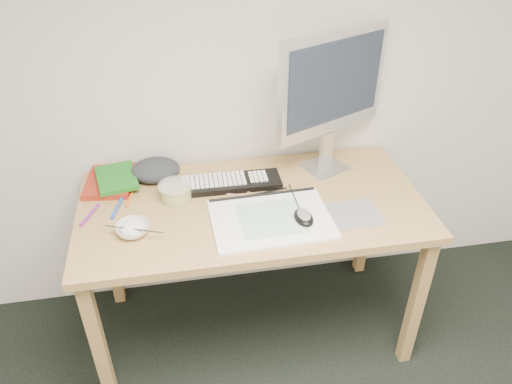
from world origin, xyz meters
TOP-DOWN VIEW (x-y plane):
  - desk at (-0.02, 1.43)m, footprint 1.40×0.70m
  - mousepad at (0.37, 1.28)m, footprint 0.20×0.18m
  - sketchpad at (0.04, 1.30)m, footprint 0.47×0.34m
  - keyboard at (-0.09, 1.57)m, footprint 0.43×0.14m
  - monitor at (0.35, 1.64)m, footprint 0.50×0.26m
  - mouse at (0.16, 1.27)m, footprint 0.08×0.12m
  - rice_bowl at (-0.49, 1.31)m, footprint 0.14×0.14m
  - chopsticks at (-0.48, 1.29)m, footprint 0.22×0.10m
  - fruit_tub at (-0.32, 1.51)m, footprint 0.14×0.14m
  - book_red at (-0.59, 1.68)m, footprint 0.22×0.27m
  - book_green at (-0.56, 1.66)m, footprint 0.20×0.24m
  - cloth_lump at (-0.40, 1.69)m, footprint 0.20×0.17m
  - pencil_pink at (-0.04, 1.48)m, footprint 0.17×0.07m
  - pencil_tan at (-0.01, 1.49)m, footprint 0.13×0.12m
  - pencil_black at (0.06, 1.49)m, footprint 0.18×0.04m
  - marker_blue at (-0.55, 1.48)m, footprint 0.05×0.14m
  - marker_orange at (-0.51, 1.54)m, footprint 0.03×0.12m
  - marker_purple at (-0.66, 1.45)m, footprint 0.07×0.13m

SIDE VIEW (x-z plane):
  - desk at x=-0.02m, z-range 0.29..1.04m
  - mousepad at x=0.37m, z-range 0.75..0.75m
  - pencil_tan at x=-0.01m, z-range 0.75..0.76m
  - pencil_pink at x=-0.04m, z-range 0.75..0.76m
  - pencil_black at x=0.06m, z-range 0.75..0.76m
  - marker_orange at x=-0.51m, z-range 0.75..0.76m
  - marker_purple at x=-0.66m, z-range 0.75..0.76m
  - sketchpad at x=0.04m, z-range 0.75..0.76m
  - marker_blue at x=-0.55m, z-range 0.75..0.76m
  - book_red at x=-0.59m, z-range 0.75..0.78m
  - keyboard at x=-0.09m, z-range 0.75..0.78m
  - rice_bowl at x=-0.49m, z-range 0.75..0.79m
  - mouse at x=0.16m, z-range 0.76..0.80m
  - fruit_tub at x=-0.32m, z-range 0.75..0.82m
  - book_green at x=-0.56m, z-range 0.78..0.80m
  - cloth_lump at x=-0.40m, z-range 0.75..0.82m
  - chopsticks at x=-0.48m, z-range 0.78..0.80m
  - monitor at x=0.35m, z-range 0.83..1.45m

